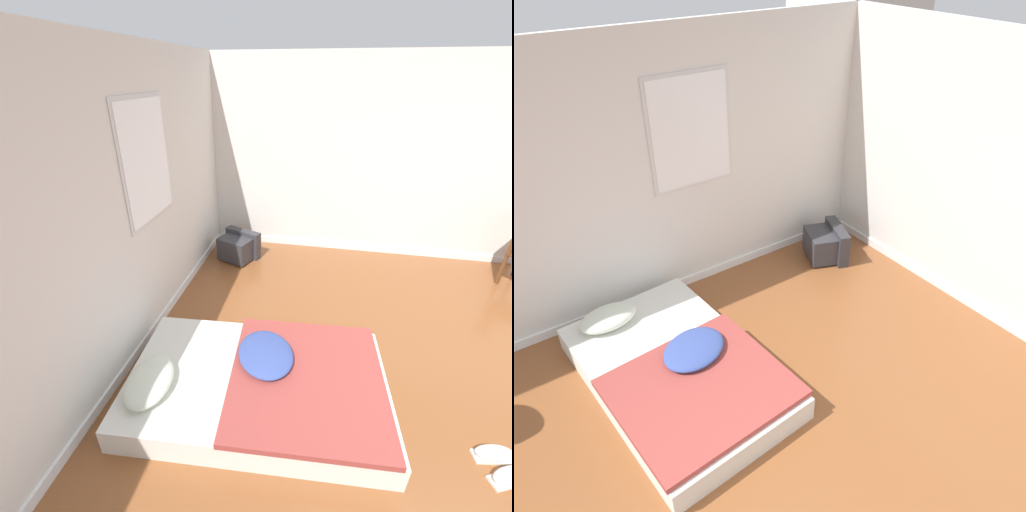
# 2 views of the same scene
# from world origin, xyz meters

# --- Properties ---
(ground_plane) EXTENTS (20.00, 20.00, 0.00)m
(ground_plane) POSITION_xyz_m (0.00, 0.00, 0.00)
(ground_plane) COLOR brown
(wall_back) EXTENTS (8.38, 0.08, 2.60)m
(wall_back) POSITION_xyz_m (0.01, 3.02, 1.29)
(wall_back) COLOR silver
(wall_back) RESTS_ON ground_plane
(wall_right) EXTENTS (0.08, 8.38, 2.60)m
(wall_right) POSITION_xyz_m (3.02, 0.00, 1.29)
(wall_right) COLOR silver
(wall_right) RESTS_ON ground_plane
(mattress_bed) EXTENTS (1.40, 2.12, 0.37)m
(mattress_bed) POSITION_xyz_m (0.11, 1.78, 0.14)
(mattress_bed) COLOR silver
(mattress_bed) RESTS_ON ground_plane
(crt_tv) EXTENTS (0.55, 0.60, 0.39)m
(crt_tv) POSITION_xyz_m (2.38, 2.52, 0.19)
(crt_tv) COLOR #333338
(crt_tv) RESTS_ON ground_plane
(sneaker_pair) EXTENTS (0.32, 0.32, 0.10)m
(sneaker_pair) POSITION_xyz_m (-0.15, 0.09, 0.05)
(sneaker_pair) COLOR silver
(sneaker_pair) RESTS_ON ground_plane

